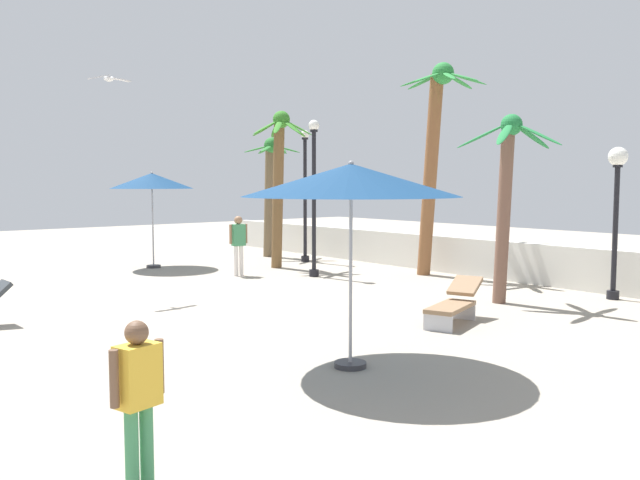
{
  "coord_description": "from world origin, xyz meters",
  "views": [
    {
      "loc": [
        11.67,
        -6.25,
        2.71
      ],
      "look_at": [
        0.0,
        3.26,
        1.4
      ],
      "focal_mm": 37.51,
      "sensor_mm": 36.0,
      "label": 1
    }
  ],
  "objects_px": {
    "palm_tree_0": "(434,148)",
    "seagull_0": "(109,79)",
    "patio_umbrella_1": "(351,181)",
    "patio_umbrella_2": "(152,181)",
    "palm_tree_1": "(506,186)",
    "guest_1": "(238,239)",
    "palm_tree_3": "(279,172)",
    "lounge_chair_0": "(454,302)",
    "palm_tree_2": "(270,183)",
    "lamp_post_1": "(617,195)",
    "lamp_post_0": "(305,193)",
    "lamp_post_2": "(314,191)",
    "guest_0": "(138,390)"
  },
  "relations": [
    {
      "from": "palm_tree_1",
      "to": "palm_tree_3",
      "type": "relative_size",
      "value": 0.85
    },
    {
      "from": "palm_tree_0",
      "to": "seagull_0",
      "type": "xyz_separation_m",
      "value": [
        -2.44,
        -8.49,
        1.41
      ]
    },
    {
      "from": "lounge_chair_0",
      "to": "guest_0",
      "type": "xyz_separation_m",
      "value": [
        2.82,
        -7.67,
        0.51
      ]
    },
    {
      "from": "patio_umbrella_1",
      "to": "lamp_post_2",
      "type": "xyz_separation_m",
      "value": [
        -7.72,
        5.5,
        -0.28
      ]
    },
    {
      "from": "lamp_post_1",
      "to": "lamp_post_0",
      "type": "bearing_deg",
      "value": -174.3
    },
    {
      "from": "palm_tree_2",
      "to": "guest_0",
      "type": "height_order",
      "value": "palm_tree_2"
    },
    {
      "from": "palm_tree_1",
      "to": "lamp_post_0",
      "type": "bearing_deg",
      "value": 171.16
    },
    {
      "from": "palm_tree_1",
      "to": "patio_umbrella_1",
      "type": "bearing_deg",
      "value": -74.56
    },
    {
      "from": "patio_umbrella_2",
      "to": "palm_tree_3",
      "type": "xyz_separation_m",
      "value": [
        2.62,
        3.03,
        0.29
      ]
    },
    {
      "from": "lamp_post_2",
      "to": "guest_1",
      "type": "distance_m",
      "value": 2.59
    },
    {
      "from": "palm_tree_3",
      "to": "lounge_chair_0",
      "type": "relative_size",
      "value": 2.55
    },
    {
      "from": "palm_tree_2",
      "to": "patio_umbrella_2",
      "type": "bearing_deg",
      "value": -87.86
    },
    {
      "from": "patio_umbrella_1",
      "to": "guest_0",
      "type": "bearing_deg",
      "value": -66.29
    },
    {
      "from": "patio_umbrella_2",
      "to": "palm_tree_1",
      "type": "relative_size",
      "value": 0.72
    },
    {
      "from": "patio_umbrella_1",
      "to": "seagull_0",
      "type": "bearing_deg",
      "value": -178.15
    },
    {
      "from": "palm_tree_0",
      "to": "lamp_post_2",
      "type": "relative_size",
      "value": 1.36
    },
    {
      "from": "lamp_post_2",
      "to": "guest_0",
      "type": "bearing_deg",
      "value": -45.15
    },
    {
      "from": "lamp_post_1",
      "to": "guest_0",
      "type": "height_order",
      "value": "lamp_post_1"
    },
    {
      "from": "patio_umbrella_2",
      "to": "seagull_0",
      "type": "distance_m",
      "value": 5.85
    },
    {
      "from": "lamp_post_0",
      "to": "guest_1",
      "type": "distance_m",
      "value": 4.13
    },
    {
      "from": "patio_umbrella_2",
      "to": "palm_tree_2",
      "type": "distance_m",
      "value": 4.65
    },
    {
      "from": "palm_tree_1",
      "to": "lamp_post_2",
      "type": "bearing_deg",
      "value": -174.29
    },
    {
      "from": "patio_umbrella_1",
      "to": "palm_tree_1",
      "type": "bearing_deg",
      "value": 105.44
    },
    {
      "from": "guest_0",
      "to": "patio_umbrella_2",
      "type": "bearing_deg",
      "value": 154.38
    },
    {
      "from": "patio_umbrella_2",
      "to": "palm_tree_3",
      "type": "bearing_deg",
      "value": 49.16
    },
    {
      "from": "palm_tree_1",
      "to": "seagull_0",
      "type": "distance_m",
      "value": 9.37
    },
    {
      "from": "palm_tree_2",
      "to": "guest_1",
      "type": "height_order",
      "value": "palm_tree_2"
    },
    {
      "from": "patio_umbrella_1",
      "to": "lamp_post_0",
      "type": "xyz_separation_m",
      "value": [
        -10.72,
        7.51,
        -0.37
      ]
    },
    {
      "from": "palm_tree_3",
      "to": "lamp_post_1",
      "type": "distance_m",
      "value": 9.86
    },
    {
      "from": "guest_0",
      "to": "palm_tree_3",
      "type": "bearing_deg",
      "value": 139.72
    },
    {
      "from": "patio_umbrella_1",
      "to": "guest_0",
      "type": "xyz_separation_m",
      "value": [
        1.78,
        -4.06,
        -1.81
      ]
    },
    {
      "from": "lamp_post_1",
      "to": "lounge_chair_0",
      "type": "bearing_deg",
      "value": -97.14
    },
    {
      "from": "patio_umbrella_2",
      "to": "palm_tree_3",
      "type": "distance_m",
      "value": 4.02
    },
    {
      "from": "palm_tree_0",
      "to": "palm_tree_2",
      "type": "distance_m",
      "value": 7.13
    },
    {
      "from": "palm_tree_0",
      "to": "patio_umbrella_2",
      "type": "bearing_deg",
      "value": -141.51
    },
    {
      "from": "palm_tree_0",
      "to": "guest_1",
      "type": "relative_size",
      "value": 3.48
    },
    {
      "from": "lamp_post_1",
      "to": "guest_1",
      "type": "xyz_separation_m",
      "value": [
        -8.78,
        -4.64,
        -1.35
      ]
    },
    {
      "from": "lamp_post_0",
      "to": "patio_umbrella_1",
      "type": "bearing_deg",
      "value": -35.01
    },
    {
      "from": "lamp_post_2",
      "to": "palm_tree_3",
      "type": "bearing_deg",
      "value": 171.32
    },
    {
      "from": "lamp_post_0",
      "to": "lounge_chair_0",
      "type": "bearing_deg",
      "value": -21.92
    },
    {
      "from": "lamp_post_0",
      "to": "lamp_post_1",
      "type": "bearing_deg",
      "value": 5.7
    },
    {
      "from": "lamp_post_2",
      "to": "palm_tree_2",
      "type": "bearing_deg",
      "value": 158.61
    },
    {
      "from": "palm_tree_1",
      "to": "guest_1",
      "type": "height_order",
      "value": "palm_tree_1"
    },
    {
      "from": "palm_tree_3",
      "to": "guest_1",
      "type": "relative_size",
      "value": 2.83
    },
    {
      "from": "lamp_post_0",
      "to": "seagull_0",
      "type": "relative_size",
      "value": 4.23
    },
    {
      "from": "palm_tree_1",
      "to": "lounge_chair_0",
      "type": "height_order",
      "value": "palm_tree_1"
    },
    {
      "from": "palm_tree_3",
      "to": "lamp_post_0",
      "type": "xyz_separation_m",
      "value": [
        -0.84,
        1.68,
        -0.67
      ]
    },
    {
      "from": "palm_tree_2",
      "to": "lamp_post_1",
      "type": "bearing_deg",
      "value": 5.12
    },
    {
      "from": "palm_tree_1",
      "to": "lounge_chair_0",
      "type": "bearing_deg",
      "value": -75.48
    },
    {
      "from": "patio_umbrella_1",
      "to": "patio_umbrella_2",
      "type": "xyz_separation_m",
      "value": [
        -12.5,
        2.79,
        0.01
      ]
    }
  ]
}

